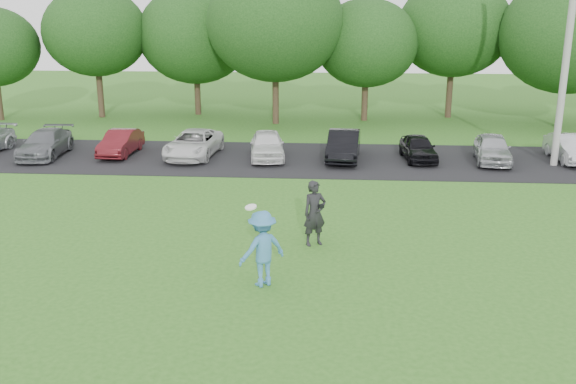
% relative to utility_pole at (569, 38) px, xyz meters
% --- Properties ---
extents(ground, '(100.00, 100.00, 0.00)m').
position_rel_utility_pole_xyz_m(ground, '(-10.40, -12.62, -5.15)').
color(ground, '#2E641C').
rests_on(ground, ground).
extents(parking_lot, '(32.00, 6.50, 0.03)m').
position_rel_utility_pole_xyz_m(parking_lot, '(-10.40, 0.38, -5.13)').
color(parking_lot, black).
rests_on(parking_lot, ground).
extents(utility_pole, '(0.28, 0.28, 10.29)m').
position_rel_utility_pole_xyz_m(utility_pole, '(0.00, 0.00, 0.00)').
color(utility_pole, '#9D9C98').
rests_on(utility_pole, ground).
extents(frisbee_player, '(1.36, 1.25, 2.04)m').
position_rel_utility_pole_xyz_m(frisbee_player, '(-10.75, -12.59, -4.22)').
color(frisbee_player, teal).
rests_on(frisbee_player, ground).
extents(camera_bystander, '(0.80, 0.70, 1.83)m').
position_rel_utility_pole_xyz_m(camera_bystander, '(-9.61, -9.83, -4.23)').
color(camera_bystander, black).
rests_on(camera_bystander, ground).
extents(parked_cars, '(30.73, 4.46, 1.23)m').
position_rel_utility_pole_xyz_m(parked_cars, '(-11.14, 0.41, -4.54)').
color(parked_cars, silver).
rests_on(parked_cars, parking_lot).
extents(tree_row, '(42.39, 9.85, 8.64)m').
position_rel_utility_pole_xyz_m(tree_row, '(-8.89, 10.14, -0.24)').
color(tree_row, '#38281C').
rests_on(tree_row, ground).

